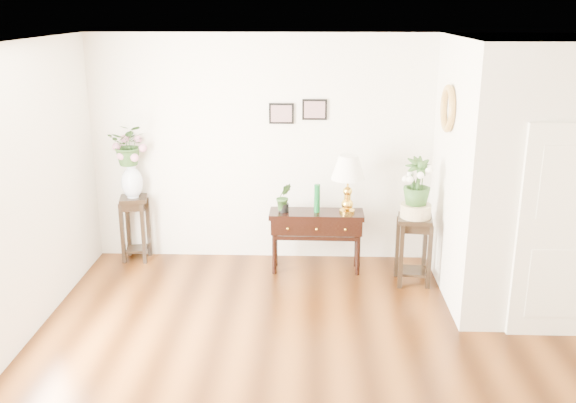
{
  "coord_description": "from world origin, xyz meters",
  "views": [
    {
      "loc": [
        -0.3,
        -4.96,
        3.11
      ],
      "look_at": [
        -0.52,
        1.3,
        1.18
      ],
      "focal_mm": 40.0,
      "sensor_mm": 36.0,
      "label": 1
    }
  ],
  "objects_px": {
    "console_table": "(316,241)",
    "plant_stand_a": "(136,228)",
    "table_lamp": "(348,184)",
    "plant_stand_b": "(413,250)"
  },
  "relations": [
    {
      "from": "table_lamp",
      "to": "plant_stand_b",
      "type": "distance_m",
      "value": 1.07
    },
    {
      "from": "table_lamp",
      "to": "console_table",
      "type": "bearing_deg",
      "value": 180.0
    },
    {
      "from": "table_lamp",
      "to": "plant_stand_a",
      "type": "bearing_deg",
      "value": 174.13
    },
    {
      "from": "console_table",
      "to": "plant_stand_a",
      "type": "height_order",
      "value": "plant_stand_a"
    },
    {
      "from": "table_lamp",
      "to": "plant_stand_a",
      "type": "height_order",
      "value": "table_lamp"
    },
    {
      "from": "console_table",
      "to": "plant_stand_a",
      "type": "relative_size",
      "value": 1.35
    },
    {
      "from": "table_lamp",
      "to": "plant_stand_a",
      "type": "relative_size",
      "value": 0.85
    },
    {
      "from": "console_table",
      "to": "plant_stand_b",
      "type": "height_order",
      "value": "plant_stand_b"
    },
    {
      "from": "plant_stand_b",
      "to": "plant_stand_a",
      "type": "bearing_deg",
      "value": 170.0
    },
    {
      "from": "console_table",
      "to": "plant_stand_a",
      "type": "xyz_separation_m",
      "value": [
        -2.27,
        0.27,
        0.04
      ]
    }
  ]
}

